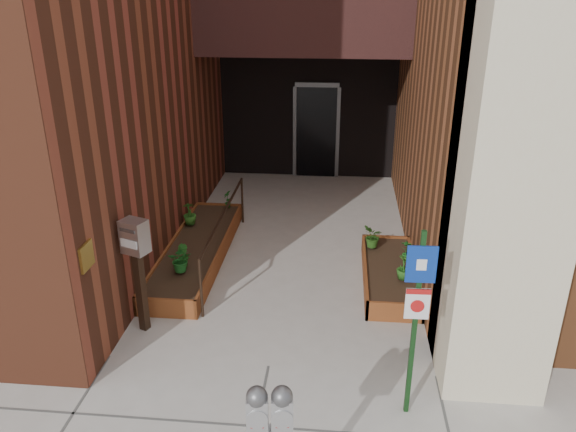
# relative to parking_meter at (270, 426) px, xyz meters

# --- Properties ---
(ground) EXTENTS (80.00, 80.00, 0.00)m
(ground) POSITION_rel_parking_meter_xyz_m (-0.32, 2.25, -1.22)
(ground) COLOR #9E9991
(ground) RESTS_ON ground
(planter_left) EXTENTS (0.90, 3.60, 0.30)m
(planter_left) POSITION_rel_parking_meter_xyz_m (-1.87, 4.95, -1.09)
(planter_left) COLOR brown
(planter_left) RESTS_ON ground
(planter_right) EXTENTS (0.80, 2.20, 0.30)m
(planter_right) POSITION_rel_parking_meter_xyz_m (1.28, 4.45, -1.09)
(planter_right) COLOR brown
(planter_right) RESTS_ON ground
(handrail) EXTENTS (0.04, 3.34, 0.90)m
(handrail) POSITION_rel_parking_meter_xyz_m (-1.37, 4.90, -0.48)
(handrail) COLOR black
(handrail) RESTS_ON ground
(parking_meter) EXTENTS (0.36, 0.18, 1.58)m
(parking_meter) POSITION_rel_parking_meter_xyz_m (0.00, 0.00, 0.00)
(parking_meter) COLOR #A1A1A3
(parking_meter) RESTS_ON ground
(sign_post) EXTENTS (0.29, 0.07, 2.15)m
(sign_post) POSITION_rel_parking_meter_xyz_m (1.27, 1.63, 0.10)
(sign_post) COLOR #133414
(sign_post) RESTS_ON ground
(payment_dropbox) EXTENTS (0.38, 0.33, 1.58)m
(payment_dropbox) POSITION_rel_parking_meter_xyz_m (-2.07, 2.89, -0.08)
(payment_dropbox) COLOR black
(payment_dropbox) RESTS_ON ground
(shrub_left_a) EXTENTS (0.38, 0.38, 0.38)m
(shrub_left_a) POSITION_rel_parking_meter_xyz_m (-1.85, 3.98, -0.73)
(shrub_left_a) COLOR #1C6220
(shrub_left_a) RESTS_ON planter_left
(shrub_left_b) EXTENTS (0.27, 0.27, 0.35)m
(shrub_left_b) POSITION_rel_parking_meter_xyz_m (-1.86, 4.14, -0.75)
(shrub_left_b) COLOR #1B5016
(shrub_left_b) RESTS_ON planter_left
(shrub_left_c) EXTENTS (0.27, 0.27, 0.41)m
(shrub_left_c) POSITION_rel_parking_meter_xyz_m (-2.17, 5.71, -0.72)
(shrub_left_c) COLOR #285E1B
(shrub_left_c) RESTS_ON planter_left
(shrub_left_d) EXTENTS (0.22, 0.22, 0.35)m
(shrub_left_d) POSITION_rel_parking_meter_xyz_m (-1.65, 6.55, -0.75)
(shrub_left_d) COLOR #1B5E1A
(shrub_left_d) RESTS_ON planter_left
(shrub_right_a) EXTENTS (0.21, 0.21, 0.36)m
(shrub_right_a) POSITION_rel_parking_meter_xyz_m (1.43, 4.06, -0.74)
(shrub_right_a) COLOR #255E1A
(shrub_right_a) RESTS_ON planter_right
(shrub_right_b) EXTENTS (0.22, 0.22, 0.34)m
(shrub_right_b) POSITION_rel_parking_meter_xyz_m (1.53, 4.68, -0.76)
(shrub_right_b) COLOR #1B5F1C
(shrub_right_b) RESTS_ON planter_right
(shrub_right_c) EXTENTS (0.36, 0.36, 0.37)m
(shrub_right_c) POSITION_rel_parking_meter_xyz_m (1.03, 5.07, -0.74)
(shrub_right_c) COLOR #285719
(shrub_right_c) RESTS_ON planter_right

